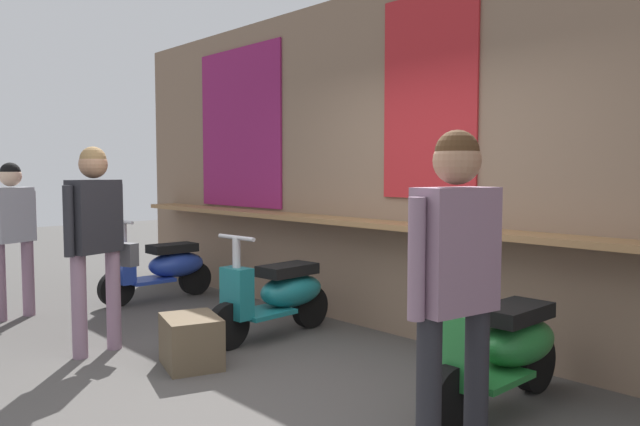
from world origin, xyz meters
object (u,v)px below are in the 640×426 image
at_px(scooter_teal, 278,294).
at_px(merchandise_crate, 191,341).
at_px(shopper_browsing, 12,224).
at_px(shopper_with_handbag, 96,227).
at_px(scooter_green, 504,348).
at_px(shopper_passing, 455,267).
at_px(scooter_blue, 164,267).

relative_size(scooter_teal, merchandise_crate, 2.78).
bearing_deg(merchandise_crate, shopper_browsing, -168.21).
relative_size(scooter_teal, shopper_with_handbag, 0.82).
bearing_deg(shopper_with_handbag, scooter_teal, -131.02).
bearing_deg(scooter_green, scooter_teal, -90.25).
height_order(scooter_green, shopper_with_handbag, shopper_with_handbag).
bearing_deg(scooter_green, merchandise_crate, -63.69).
relative_size(scooter_green, shopper_passing, 0.82).
bearing_deg(scooter_teal, scooter_blue, -93.90).
bearing_deg(scooter_green, shopper_with_handbag, -64.12).
height_order(scooter_teal, shopper_with_handbag, shopper_with_handbag).
height_order(shopper_passing, merchandise_crate, shopper_passing).
distance_m(shopper_with_handbag, merchandise_crate, 1.25).
distance_m(shopper_browsing, shopper_passing, 5.03).
relative_size(shopper_browsing, shopper_passing, 0.94).
bearing_deg(shopper_with_handbag, shopper_browsing, -12.94).
distance_m(shopper_with_handbag, shopper_browsing, 1.76).
bearing_deg(shopper_with_handbag, scooter_green, -171.77).
bearing_deg(scooter_green, shopper_passing, 17.62).
bearing_deg(shopper_browsing, scooter_blue, 62.26).
xyz_separation_m(shopper_with_handbag, shopper_browsing, (-1.76, -0.15, -0.07)).
height_order(scooter_teal, merchandise_crate, scooter_teal).
bearing_deg(scooter_green, shopper_browsing, -71.54).
xyz_separation_m(scooter_green, shopper_browsing, (-4.67, -1.58, 0.59)).
bearing_deg(scooter_teal, shopper_browsing, -60.14).
bearing_deg(merchandise_crate, shopper_with_handbag, -154.96).
height_order(scooter_teal, scooter_green, same).
xyz_separation_m(shopper_with_handbag, shopper_passing, (3.24, 0.41, 0.01)).
xyz_separation_m(scooter_teal, merchandise_crate, (0.22, -1.04, -0.19)).
height_order(shopper_with_handbag, shopper_passing, shopper_with_handbag).
relative_size(shopper_browsing, merchandise_crate, 3.18).
height_order(scooter_blue, shopper_browsing, shopper_browsing).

